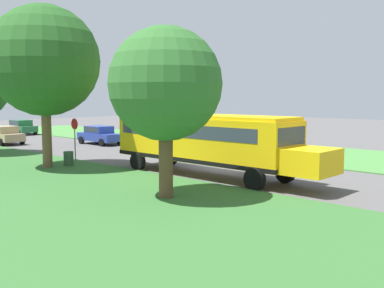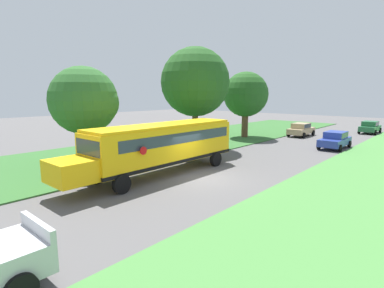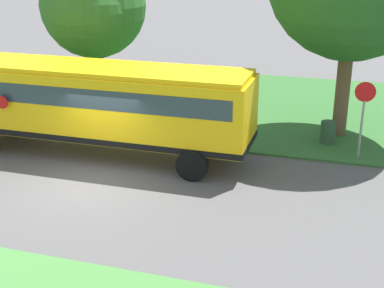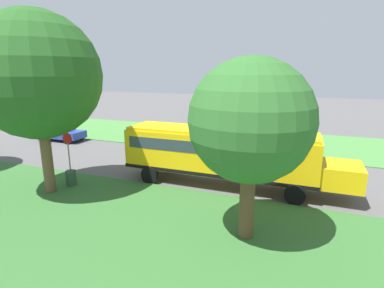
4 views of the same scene
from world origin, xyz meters
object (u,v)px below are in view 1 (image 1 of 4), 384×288
(school_bus, at_px, (206,139))
(car_blue_nearest, at_px, (100,134))
(car_tan_middle, at_px, (4,134))
(stop_sign, at_px, (75,135))
(oak_tree_roadside_mid, at_px, (46,62))
(oak_tree_beside_bus, at_px, (166,85))
(car_green_furthest, at_px, (21,126))
(trash_bin, at_px, (69,159))

(school_bus, height_order, car_blue_nearest, school_bus)
(car_blue_nearest, height_order, car_tan_middle, same)
(stop_sign, bearing_deg, oak_tree_roadside_mid, -160.03)
(school_bus, bearing_deg, car_blue_nearest, 72.49)
(car_tan_middle, height_order, oak_tree_beside_bus, oak_tree_beside_bus)
(car_green_furthest, height_order, stop_sign, stop_sign)
(car_green_furthest, bearing_deg, car_blue_nearest, -90.00)
(car_blue_nearest, xyz_separation_m, car_tan_middle, (-5.60, 6.01, 0.00))
(car_blue_nearest, height_order, trash_bin, car_blue_nearest)
(oak_tree_roadside_mid, bearing_deg, school_bus, -62.29)
(car_green_furthest, height_order, trash_bin, car_green_furthest)
(oak_tree_beside_bus, xyz_separation_m, stop_sign, (2.80, 11.13, -2.79))
(school_bus, distance_m, trash_bin, 8.61)
(car_tan_middle, relative_size, stop_sign, 1.61)
(car_blue_nearest, distance_m, car_tan_middle, 8.22)
(car_tan_middle, relative_size, car_green_furthest, 1.00)
(car_green_furthest, relative_size, oak_tree_roadside_mid, 0.48)
(car_blue_nearest, bearing_deg, car_tan_middle, 132.96)
(car_green_furthest, distance_m, oak_tree_roadside_mid, 25.67)
(oak_tree_beside_bus, distance_m, oak_tree_roadside_mid, 10.45)
(car_tan_middle, bearing_deg, car_green_furthest, 56.58)
(school_bus, relative_size, trash_bin, 13.80)
(oak_tree_beside_bus, relative_size, stop_sign, 2.49)
(car_tan_middle, xyz_separation_m, oak_tree_roadside_mid, (-4.01, -14.76, 5.14))
(school_bus, distance_m, stop_sign, 9.19)
(school_bus, xyz_separation_m, trash_bin, (-3.22, 7.85, -1.47))
(car_blue_nearest, bearing_deg, oak_tree_roadside_mid, -137.71)
(car_green_furthest, bearing_deg, stop_sign, -108.25)
(car_blue_nearest, xyz_separation_m, oak_tree_roadside_mid, (-9.61, -8.74, 5.14))
(school_bus, xyz_separation_m, car_tan_middle, (-0.27, 22.91, -1.05))
(oak_tree_beside_bus, xyz_separation_m, trash_bin, (1.65, 10.02, -4.07))
(car_blue_nearest, relative_size, car_tan_middle, 1.00)
(school_bus, bearing_deg, stop_sign, 103.01)
(car_green_furthest, relative_size, stop_sign, 1.61)
(car_tan_middle, xyz_separation_m, car_green_furthest, (5.60, 8.49, 0.00))
(car_tan_middle, xyz_separation_m, trash_bin, (-2.95, -15.06, -0.43))
(school_bus, bearing_deg, oak_tree_beside_bus, -155.95)
(oak_tree_beside_bus, height_order, trash_bin, oak_tree_beside_bus)
(school_bus, distance_m, car_green_furthest, 31.86)
(car_blue_nearest, relative_size, oak_tree_beside_bus, 0.65)
(car_green_furthest, bearing_deg, oak_tree_roadside_mid, -112.46)
(car_tan_middle, height_order, stop_sign, stop_sign)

